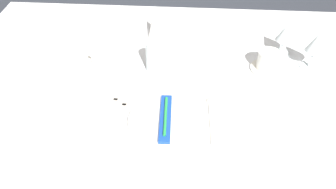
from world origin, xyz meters
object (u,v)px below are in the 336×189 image
object	(u,v)px
fork_outer	(120,116)
coffee_cup_right	(269,60)
drink_tumbler	(154,58)
napkin_folded	(156,22)
wine_glass_left	(285,34)
dinner_plate	(166,121)
toothbrush_package	(165,118)
wine_glass_centre	(316,45)
coffee_cup_left	(79,57)
fork_inner	(111,113)
spoon_soup	(211,114)

from	to	relation	value
fork_outer	coffee_cup_right	size ratio (longest dim) A/B	1.85
drink_tumbler	napkin_folded	distance (m)	0.24
wine_glass_left	dinner_plate	bearing A→B (deg)	-135.70
toothbrush_package	wine_glass_centre	xyz separation A→B (m)	(0.54, 0.34, 0.08)
drink_tumbler	coffee_cup_left	bearing A→B (deg)	178.57
coffee_cup_right	dinner_plate	bearing A→B (deg)	-140.10
wine_glass_centre	napkin_folded	distance (m)	0.65
fork_inner	coffee_cup_right	distance (m)	0.63
spoon_soup	fork_outer	bearing A→B (deg)	-173.85
spoon_soup	drink_tumbler	distance (m)	0.32
toothbrush_package	coffee_cup_right	xyz separation A→B (m)	(0.38, 0.32, 0.02)
coffee_cup_right	drink_tumbler	bearing A→B (deg)	-175.84
fork_inner	drink_tumbler	xyz separation A→B (m)	(0.12, 0.25, 0.05)
fork_outer	wine_glass_left	size ratio (longest dim) A/B	1.60
fork_outer	drink_tumbler	bearing A→B (deg)	71.41
fork_outer	coffee_cup_right	world-z (taller)	coffee_cup_right
dinner_plate	coffee_cup_right	bearing A→B (deg)	39.90
fork_outer	wine_glass_centre	size ratio (longest dim) A/B	1.35
wine_glass_left	drink_tumbler	xyz separation A→B (m)	(-0.52, -0.16, -0.03)
fork_inner	napkin_folded	size ratio (longest dim) A/B	1.53
toothbrush_package	drink_tumbler	world-z (taller)	drink_tumbler
coffee_cup_left	coffee_cup_right	bearing A→B (deg)	1.90
coffee_cup_left	wine_glass_left	size ratio (longest dim) A/B	0.77
drink_tumbler	napkin_folded	bearing A→B (deg)	93.97
fork_outer	fork_inner	world-z (taller)	same
fork_outer	coffee_cup_left	distance (m)	0.35
fork_inner	napkin_folded	world-z (taller)	napkin_folded
wine_glass_centre	napkin_folded	xyz separation A→B (m)	(-0.62, 0.18, -0.03)
coffee_cup_right	napkin_folded	bearing A→B (deg)	155.72
fork_outer	spoon_soup	world-z (taller)	spoon_soup
coffee_cup_left	wine_glass_left	world-z (taller)	wine_glass_left
coffee_cup_left	toothbrush_package	bearing A→B (deg)	-38.68
spoon_soup	drink_tumbler	xyz separation A→B (m)	(-0.21, 0.23, 0.05)
fork_inner	wine_glass_left	world-z (taller)	wine_glass_left
wine_glass_centre	toothbrush_package	bearing A→B (deg)	-147.69
fork_inner	coffee_cup_left	world-z (taller)	coffee_cup_left
spoon_soup	coffee_cup_left	distance (m)	0.57
spoon_soup	wine_glass_centre	world-z (taller)	wine_glass_centre
fork_outer	wine_glass_centre	distance (m)	0.78
fork_inner	wine_glass_left	size ratio (longest dim) A/B	1.79
fork_outer	dinner_plate	bearing A→B (deg)	-6.91
wine_glass_left	fork_inner	bearing A→B (deg)	-147.26
fork_inner	wine_glass_left	bearing A→B (deg)	32.74
fork_inner	spoon_soup	size ratio (longest dim) A/B	1.06
toothbrush_package	coffee_cup_right	world-z (taller)	coffee_cup_right
wine_glass_left	toothbrush_package	bearing A→B (deg)	-135.70
toothbrush_package	napkin_folded	bearing A→B (deg)	98.79
coffee_cup_left	napkin_folded	world-z (taller)	napkin_folded
fork_inner	toothbrush_package	bearing A→B (deg)	-9.26
fork_outer	napkin_folded	world-z (taller)	napkin_folded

